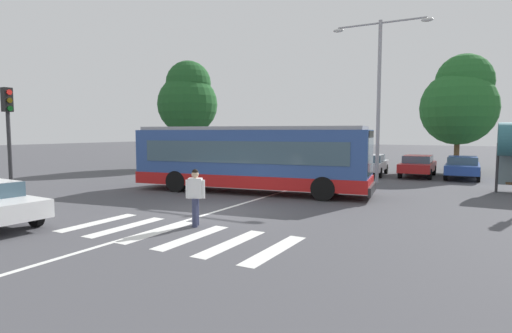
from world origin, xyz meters
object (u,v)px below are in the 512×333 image
background_tree_left (188,98)px  twin_arm_street_lamp (379,83)px  pedestrian_crossing_street (195,194)px  parked_car_white (262,159)px  city_transit_bus (250,158)px  parked_car_red (418,165)px  parked_car_blue (462,166)px  traffic_light_near_corner (8,127)px  parked_car_black (334,162)px  parked_car_silver (370,163)px  background_tree_right (460,100)px  parked_car_champagne (294,160)px

background_tree_left → twin_arm_street_lamp: bearing=-11.3°
pedestrian_crossing_street → parked_car_white: (-7.16, 17.56, -0.20)m
city_transit_bus → background_tree_left: background_tree_left is taller
city_transit_bus → pedestrian_crossing_street: city_transit_bus is taller
parked_car_white → parked_car_red: bearing=0.5°
city_transit_bus → parked_car_blue: size_ratio=2.49×
parked_car_red → twin_arm_street_lamp: size_ratio=0.52×
parked_car_white → traffic_light_near_corner: bearing=-93.4°
parked_car_black → parked_car_silver: bearing=-7.7°
background_tree_left → background_tree_right: size_ratio=1.02×
pedestrian_crossing_street → parked_car_silver: pedestrian_crossing_street is taller
parked_car_silver → twin_arm_street_lamp: twin_arm_street_lamp is taller
city_transit_bus → background_tree_left: size_ratio=1.35×
pedestrian_crossing_street → parked_car_champagne: size_ratio=0.37×
pedestrian_crossing_street → twin_arm_street_lamp: 14.18m
parked_car_silver → background_tree_left: size_ratio=0.55×
pedestrian_crossing_street → parked_car_white: pedestrian_crossing_street is taller
parked_car_champagne → traffic_light_near_corner: (-3.75, -18.03, 2.25)m
city_transit_bus → background_tree_right: size_ratio=1.37×
city_transit_bus → pedestrian_crossing_street: 7.11m
parked_car_red → background_tree_right: bearing=68.4°
parked_car_white → background_tree_right: background_tree_right is taller
parked_car_black → background_tree_right: (7.40, 5.20, 4.26)m
parked_car_white → background_tree_right: size_ratio=0.55×
background_tree_right → background_tree_left: bearing=-161.7°
traffic_light_near_corner → twin_arm_street_lamp: size_ratio=0.51×
parked_car_silver → parked_car_blue: (5.36, 0.58, 0.00)m
parked_car_silver → parked_car_white: bearing=177.1°
parked_car_red → background_tree_left: (-17.08, -1.30, 4.69)m
parked_car_blue → background_tree_right: size_ratio=0.55×
city_transit_bus → parked_car_silver: size_ratio=2.44×
parked_car_white → parked_car_champagne: (2.68, -0.20, 0.00)m
parked_car_silver → background_tree_right: 8.51m
parked_car_red → parked_car_blue: 2.51m
traffic_light_near_corner → city_transit_bus: bearing=50.2°
parked_car_black → parked_car_red: same height
parked_car_blue → background_tree_right: (-0.52, 4.96, 4.26)m
city_transit_bus → parked_car_black: 10.73m
parked_car_silver → traffic_light_near_corner: traffic_light_near_corner is taller
parked_car_black → parked_car_champagne: bearing=-177.6°
parked_car_black → parked_car_blue: same height
twin_arm_street_lamp → background_tree_left: twin_arm_street_lamp is taller
parked_car_red → parked_car_blue: bearing=1.4°
twin_arm_street_lamp → parked_car_red: bearing=70.9°
parked_car_black → parked_car_red: bearing=1.8°
twin_arm_street_lamp → traffic_light_near_corner: bearing=-127.3°
parked_car_champagne → background_tree_left: size_ratio=0.55×
parked_car_red → parked_car_champagne: bearing=-178.0°
city_transit_bus → parked_car_red: city_transit_bus is taller
pedestrian_crossing_street → background_tree_left: size_ratio=0.20×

